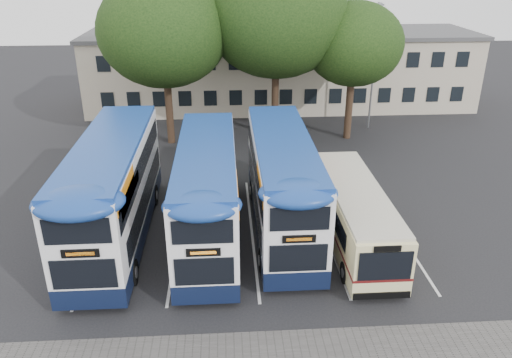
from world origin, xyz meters
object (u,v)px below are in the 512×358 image
Objects in this scene: bus_dd_mid at (207,189)px; bus_single at (354,211)px; tree_mid at (276,16)px; bus_dd_left at (114,186)px; tree_right at (354,44)px; bus_dd_right at (282,180)px; lamp_post at (375,60)px; tree_left at (163,31)px.

bus_dd_mid reaches higher than bus_single.
tree_mid reaches higher than bus_dd_left.
tree_right is 15.17m from bus_single.
bus_dd_mid is at bearing -168.60° from bus_dd_right.
lamp_post is 3.41m from tree_right.
lamp_post is 8.11m from tree_mid.
bus_dd_mid is at bearing 173.49° from bus_single.
bus_dd_mid is 1.17× the size of bus_single.
tree_right is (12.52, 0.16, -0.96)m from tree_left.
bus_single is at bearing -24.94° from bus_dd_right.
bus_dd_mid is at bearing -107.56° from tree_mid.
tree_left reaches higher than bus_dd_mid.
tree_left is 1.03× the size of bus_dd_right.
tree_mid is 1.14× the size of bus_dd_right.
tree_mid reaches higher than lamp_post.
bus_dd_left is 4.20m from bus_dd_mid.
bus_dd_left is 10.86m from bus_single.
bus_single is at bearing -81.85° from tree_mid.
bus_dd_mid is (-9.60, -13.22, -4.15)m from tree_right.
tree_mid reaches higher than tree_right.
bus_dd_right is 1.19× the size of bus_single.
tree_mid is at bearing 170.86° from tree_right.
lamp_post is 0.85× the size of bus_dd_mid.
lamp_post is at bearing 60.51° from bus_dd_right.
lamp_post is at bearing 52.59° from bus_dd_mid.
tree_right reaches higher than bus_single.
tree_left is at bearing 124.50° from bus_single.
bus_dd_right reaches higher than bus_single.
tree_left reaches higher than bus_single.
lamp_post is 15.07m from tree_left.
tree_right is at bearing -135.17° from lamp_post.
tree_left is 0.90× the size of tree_mid.
tree_mid is (-7.31, -1.32, 3.25)m from lamp_post.
tree_left is 0.98× the size of bus_dd_left.
lamp_post is 0.73× the size of tree_mid.
bus_single is at bearing -107.85° from lamp_post.
bus_dd_right reaches higher than bus_dd_mid.
bus_dd_right is (-6.14, -12.53, -4.10)m from tree_right.
bus_dd_left is 1.24× the size of bus_single.
lamp_post is 17.06m from bus_dd_right.
tree_left is 1.22× the size of bus_single.
bus_dd_left is (-8.64, -13.77, -5.72)m from tree_mid.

